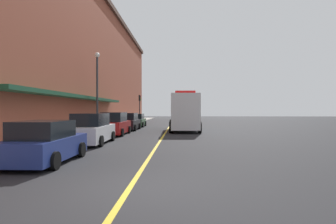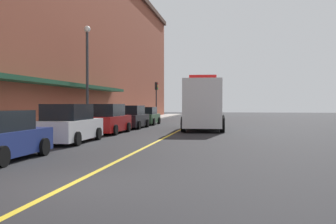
% 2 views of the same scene
% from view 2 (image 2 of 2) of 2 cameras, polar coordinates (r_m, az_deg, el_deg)
% --- Properties ---
extents(ground_plane, '(112.00, 112.00, 0.00)m').
position_cam_2_polar(ground_plane, '(33.79, 2.92, -2.00)').
color(ground_plane, '#232326').
extents(sidewalk_left, '(2.40, 70.00, 0.15)m').
position_cam_2_polar(sidewalk_left, '(35.00, -7.22, -1.78)').
color(sidewalk_left, '#ADA8A0').
rests_on(sidewalk_left, ground).
extents(lane_center_stripe, '(0.16, 70.00, 0.01)m').
position_cam_2_polar(lane_center_stripe, '(33.79, 2.92, -1.99)').
color(lane_center_stripe, gold).
rests_on(lane_center_stripe, ground).
extents(brick_building_left, '(10.41, 64.00, 15.28)m').
position_cam_2_polar(brick_building_left, '(36.58, -16.64, 10.22)').
color(brick_building_left, brown).
rests_on(brick_building_left, ground).
extents(parked_car_1, '(2.15, 4.90, 1.85)m').
position_cam_2_polar(parked_car_1, '(19.67, -13.93, -1.77)').
color(parked_car_1, silver).
rests_on(parked_car_1, ground).
extents(parked_car_2, '(2.02, 4.81, 1.86)m').
position_cam_2_polar(parked_car_2, '(25.30, -8.59, -1.11)').
color(parked_car_2, maroon).
rests_on(parked_car_2, ground).
extents(parked_car_3, '(2.03, 4.46, 1.75)m').
position_cam_2_polar(parked_car_3, '(30.55, -5.23, -0.81)').
color(parked_car_3, black).
rests_on(parked_car_3, ground).
extents(parked_car_4, '(2.08, 4.45, 1.59)m').
position_cam_2_polar(parked_car_4, '(35.87, -3.14, -0.62)').
color(parked_car_4, '#2D5133').
rests_on(parked_car_4, ground).
extents(box_truck, '(3.02, 8.10, 3.73)m').
position_cam_2_polar(box_truck, '(28.92, 5.26, 0.99)').
color(box_truck, silver).
rests_on(box_truck, ground).
extents(street_lamp_left, '(0.44, 0.44, 6.94)m').
position_cam_2_polar(street_lamp_left, '(27.43, -11.47, 6.45)').
color(street_lamp_left, '#33383D').
rests_on(street_lamp_left, sidewalk_left).
extents(traffic_light_near, '(0.38, 0.36, 4.30)m').
position_cam_2_polar(traffic_light_near, '(47.63, -1.68, 2.71)').
color(traffic_light_near, '#232326').
rests_on(traffic_light_near, sidewalk_left).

